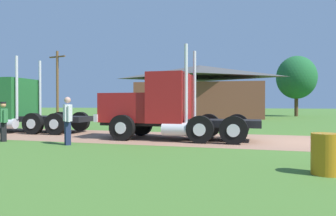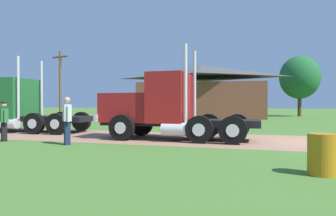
{
  "view_description": "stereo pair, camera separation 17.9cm",
  "coord_description": "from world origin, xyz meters",
  "px_view_note": "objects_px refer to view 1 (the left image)",
  "views": [
    {
      "loc": [
        -1.66,
        -13.28,
        1.49
      ],
      "look_at": [
        -5.58,
        0.16,
        1.32
      ],
      "focal_mm": 33.62,
      "sensor_mm": 36.0,
      "label": 1
    },
    {
      "loc": [
        -1.49,
        -13.23,
        1.49
      ],
      "look_at": [
        -5.58,
        0.16,
        1.32
      ],
      "focal_mm": 33.62,
      "sensor_mm": 36.0,
      "label": 2
    }
  ],
  "objects_px": {
    "truck_near_right": "(10,107)",
    "steel_barrel": "(326,154)",
    "shed_building": "(199,92)",
    "utility_pole_near": "(57,82)",
    "truck_foreground_white": "(161,108)",
    "visitor_walking_mid": "(68,119)",
    "visitor_by_barrel": "(3,120)"
  },
  "relations": [
    {
      "from": "truck_near_right",
      "to": "steel_barrel",
      "type": "height_order",
      "value": "truck_near_right"
    },
    {
      "from": "steel_barrel",
      "to": "shed_building",
      "type": "bearing_deg",
      "value": 105.94
    },
    {
      "from": "truck_near_right",
      "to": "utility_pole_near",
      "type": "distance_m",
      "value": 16.46
    },
    {
      "from": "truck_foreground_white",
      "to": "shed_building",
      "type": "bearing_deg",
      "value": 96.24
    },
    {
      "from": "truck_near_right",
      "to": "steel_barrel",
      "type": "bearing_deg",
      "value": -25.01
    },
    {
      "from": "visitor_walking_mid",
      "to": "shed_building",
      "type": "xyz_separation_m",
      "value": [
        0.33,
        24.44,
        1.84
      ]
    },
    {
      "from": "visitor_by_barrel",
      "to": "visitor_walking_mid",
      "type": "bearing_deg",
      "value": -3.85
    },
    {
      "from": "visitor_walking_mid",
      "to": "shed_building",
      "type": "distance_m",
      "value": 24.51
    },
    {
      "from": "shed_building",
      "to": "steel_barrel",
      "type": "bearing_deg",
      "value": -74.06
    },
    {
      "from": "truck_foreground_white",
      "to": "visitor_walking_mid",
      "type": "bearing_deg",
      "value": -133.2
    },
    {
      "from": "shed_building",
      "to": "truck_near_right",
      "type": "bearing_deg",
      "value": -108.02
    },
    {
      "from": "visitor_walking_mid",
      "to": "steel_barrel",
      "type": "height_order",
      "value": "visitor_walking_mid"
    },
    {
      "from": "visitor_by_barrel",
      "to": "utility_pole_near",
      "type": "xyz_separation_m",
      "value": [
        -10.63,
        18.31,
        2.92
      ]
    },
    {
      "from": "truck_near_right",
      "to": "utility_pole_near",
      "type": "height_order",
      "value": "utility_pole_near"
    },
    {
      "from": "utility_pole_near",
      "to": "truck_near_right",
      "type": "bearing_deg",
      "value": -62.96
    },
    {
      "from": "visitor_walking_mid",
      "to": "utility_pole_near",
      "type": "distance_m",
      "value": 23.22
    },
    {
      "from": "truck_near_right",
      "to": "visitor_by_barrel",
      "type": "height_order",
      "value": "truck_near_right"
    },
    {
      "from": "truck_near_right",
      "to": "utility_pole_near",
      "type": "bearing_deg",
      "value": 117.04
    },
    {
      "from": "visitor_walking_mid",
      "to": "shed_building",
      "type": "height_order",
      "value": "shed_building"
    },
    {
      "from": "visitor_walking_mid",
      "to": "visitor_by_barrel",
      "type": "bearing_deg",
      "value": 176.15
    },
    {
      "from": "truck_foreground_white",
      "to": "shed_building",
      "type": "distance_m",
      "value": 21.76
    },
    {
      "from": "truck_near_right",
      "to": "visitor_walking_mid",
      "type": "relative_size",
      "value": 4.18
    },
    {
      "from": "truck_foreground_white",
      "to": "visitor_walking_mid",
      "type": "distance_m",
      "value": 3.94
    },
    {
      "from": "steel_barrel",
      "to": "utility_pole_near",
      "type": "xyz_separation_m",
      "value": [
        -21.8,
        21.22,
        3.34
      ]
    },
    {
      "from": "visitor_by_barrel",
      "to": "truck_near_right",
      "type": "bearing_deg",
      "value": 130.24
    },
    {
      "from": "shed_building",
      "to": "truck_foreground_white",
      "type": "bearing_deg",
      "value": -83.76
    },
    {
      "from": "visitor_walking_mid",
      "to": "visitor_by_barrel",
      "type": "height_order",
      "value": "visitor_walking_mid"
    },
    {
      "from": "visitor_walking_mid",
      "to": "utility_pole_near",
      "type": "height_order",
      "value": "utility_pole_near"
    },
    {
      "from": "truck_near_right",
      "to": "visitor_by_barrel",
      "type": "xyz_separation_m",
      "value": [
        3.22,
        -3.81,
        -0.5
      ]
    },
    {
      "from": "truck_foreground_white",
      "to": "visitor_by_barrel",
      "type": "height_order",
      "value": "truck_foreground_white"
    },
    {
      "from": "steel_barrel",
      "to": "shed_building",
      "type": "distance_m",
      "value": 28.32
    },
    {
      "from": "truck_foreground_white",
      "to": "truck_near_right",
      "type": "height_order",
      "value": "truck_near_right"
    }
  ]
}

